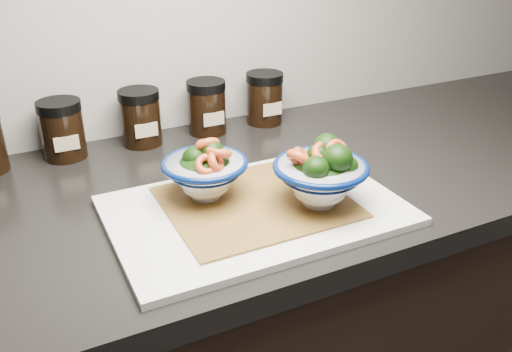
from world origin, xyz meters
name	(u,v)px	position (x,y,z in m)	size (l,w,h in m)	color
countertop	(192,201)	(0.00, 1.45, 0.88)	(3.50, 0.60, 0.04)	black
cutting_board	(255,210)	(0.06, 1.33, 0.91)	(0.45, 0.30, 0.01)	silver
bamboo_mat	(256,202)	(0.07, 1.34, 0.91)	(0.28, 0.24, 0.00)	olive
bowl_left	(206,172)	(0.01, 1.39, 0.96)	(0.14, 0.14, 0.11)	white
bowl_right	(321,175)	(0.16, 1.29, 0.96)	(0.15, 0.15, 0.11)	white
spice_jar_b	(62,130)	(-0.17, 1.69, 0.96)	(0.08, 0.08, 0.11)	black
spice_jar_c	(141,117)	(-0.02, 1.69, 0.96)	(0.08, 0.08, 0.11)	black
spice_jar_d	(207,107)	(0.12, 1.69, 0.96)	(0.08, 0.08, 0.11)	black
spice_jar_e	(265,98)	(0.26, 1.69, 0.96)	(0.08, 0.08, 0.11)	black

